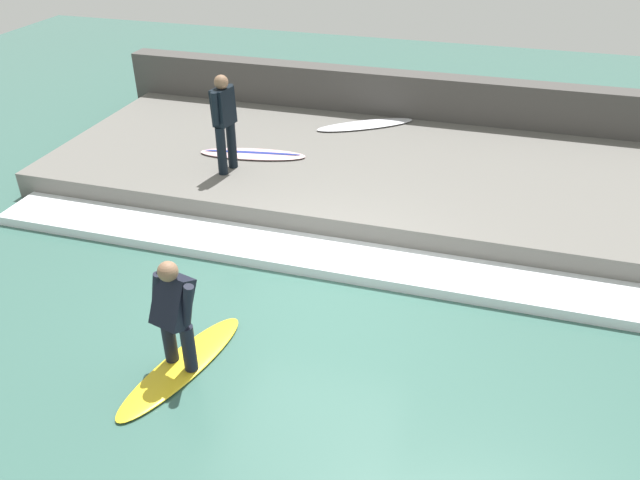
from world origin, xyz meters
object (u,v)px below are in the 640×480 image
object	(u,v)px
surfer_waiting_near	(224,119)
surfboard_spare	(365,125)
surfboard_riding	(182,365)
surfer_riding	(174,310)
surfboard_waiting_near	(253,154)

from	to	relation	value
surfer_waiting_near	surfboard_spare	distance (m)	3.29
surfboard_riding	surfer_riding	xyz separation A→B (m)	(0.00, 0.00, 0.79)
surfboard_riding	surfer_riding	bearing A→B (deg)	0.00
surfer_riding	surfer_waiting_near	distance (m)	4.35
surfboard_waiting_near	surfer_waiting_near	bearing A→B (deg)	165.72
surfboard_riding	surfboard_spare	world-z (taller)	surfboard_spare
surfboard_riding	surfboard_waiting_near	distance (m)	4.95
surfer_waiting_near	surfboard_riding	bearing A→B (deg)	-163.94
surfer_riding	surfer_waiting_near	bearing A→B (deg)	16.06
surfer_waiting_near	surfboard_spare	world-z (taller)	surfer_waiting_near
surfer_riding	surfer_waiting_near	size ratio (longest dim) A/B	0.85
surfer_riding	surfer_waiting_near	world-z (taller)	surfer_waiting_near
surfboard_riding	surfboard_spare	bearing A→B (deg)	-4.92
surfboard_riding	surfboard_spare	distance (m)	6.81
surfboard_riding	surfboard_spare	size ratio (longest dim) A/B	1.06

